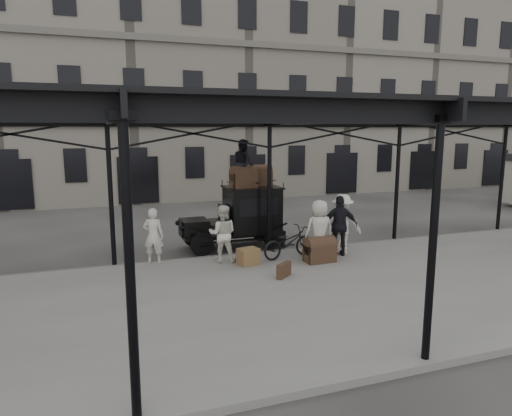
{
  "coord_description": "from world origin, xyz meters",
  "views": [
    {
      "loc": [
        -5.35,
        -11.94,
        4.17
      ],
      "look_at": [
        -0.61,
        1.6,
        1.7
      ],
      "focal_mm": 32.0,
      "sensor_mm": 36.0,
      "label": 1
    }
  ],
  "objects": [
    {
      "name": "porter_left",
      "position": [
        -3.84,
        1.8,
        1.0
      ],
      "size": [
        0.73,
        0.61,
        1.7
      ],
      "primitive_type": "imported",
      "rotation": [
        0.0,
        0.0,
        2.75
      ],
      "color": "beige",
      "rests_on": "platform"
    },
    {
      "name": "porter_midleft",
      "position": [
        -1.82,
        1.23,
        1.03
      ],
      "size": [
        1.03,
        0.91,
        1.77
      ],
      "primitive_type": "imported",
      "rotation": [
        0.0,
        0.0,
        2.81
      ],
      "color": "silver",
      "rests_on": "platform"
    },
    {
      "name": "wicker_hamper",
      "position": [
        -1.18,
        0.67,
        0.4
      ],
      "size": [
        0.69,
        0.58,
        0.5
      ],
      "primitive_type": "cube",
      "rotation": [
        0.0,
        0.0,
        0.24
      ],
      "color": "olive",
      "rests_on": "platform"
    },
    {
      "name": "suitcase_upright",
      "position": [
        2.43,
        1.74,
        0.38
      ],
      "size": [
        0.27,
        0.62,
        0.45
      ],
      "primitive_type": "cube",
      "rotation": [
        0.0,
        0.0,
        -0.2
      ],
      "color": "#3F2D1D",
      "rests_on": "platform"
    },
    {
      "name": "canopy",
      "position": [
        0.0,
        -1.72,
        4.6
      ],
      "size": [
        22.5,
        9.0,
        4.74
      ],
      "color": "black",
      "rests_on": "ground"
    },
    {
      "name": "steamer_trunk_roof_far",
      "position": [
        0.17,
        3.46,
        2.49
      ],
      "size": [
        0.9,
        0.6,
        0.63
      ],
      "primitive_type": null,
      "rotation": [
        0.0,
        0.0,
        -0.1
      ],
      "color": "#3F2D1D",
      "rests_on": "taxi"
    },
    {
      "name": "porter_official",
      "position": [
        1.92,
        0.68,
        1.13
      ],
      "size": [
        1.24,
        0.82,
        1.95
      ],
      "primitive_type": "imported",
      "rotation": [
        0.0,
        0.0,
        2.81
      ],
      "color": "black",
      "rests_on": "platform"
    },
    {
      "name": "building_frontage",
      "position": [
        0.0,
        18.0,
        7.0
      ],
      "size": [
        64.0,
        8.0,
        14.0
      ],
      "primitive_type": "cube",
      "color": "slate",
      "rests_on": "ground"
    },
    {
      "name": "porter_right",
      "position": [
        2.15,
        0.93,
        1.13
      ],
      "size": [
        1.43,
        1.11,
        1.96
      ],
      "primitive_type": "imported",
      "rotation": [
        0.0,
        0.0,
        2.8
      ],
      "color": "silver",
      "rests_on": "platform"
    },
    {
      "name": "platform",
      "position": [
        0.0,
        -2.0,
        0.07
      ],
      "size": [
        28.0,
        8.0,
        0.15
      ],
      "primitive_type": "cube",
      "color": "slate",
      "rests_on": "ground"
    },
    {
      "name": "bicycle",
      "position": [
        0.27,
        0.99,
        0.65
      ],
      "size": [
        2.0,
        1.12,
        0.99
      ],
      "primitive_type": "imported",
      "rotation": [
        0.0,
        0.0,
        1.83
      ],
      "color": "black",
      "rests_on": "platform"
    },
    {
      "name": "taxi",
      "position": [
        -0.5,
        3.25,
        1.2
      ],
      "size": [
        3.65,
        1.55,
        2.18
      ],
      "color": "black",
      "rests_on": "ground"
    },
    {
      "name": "porter_roof",
      "position": [
        -0.53,
        3.16,
        3.02
      ],
      "size": [
        0.79,
        0.93,
        1.67
      ],
      "primitive_type": "imported",
      "rotation": [
        0.0,
        0.0,
        1.78
      ],
      "color": "black",
      "rests_on": "taxi"
    },
    {
      "name": "porter_centre",
      "position": [
        1.05,
        0.41,
        1.1
      ],
      "size": [
        0.94,
        0.63,
        1.9
      ],
      "primitive_type": "imported",
      "rotation": [
        0.0,
        0.0,
        3.12
      ],
      "color": "#BCB8AC",
      "rests_on": "platform"
    },
    {
      "name": "suitcase_flat",
      "position": [
        -0.63,
        -0.78,
        0.35
      ],
      "size": [
        0.56,
        0.49,
        0.4
      ],
      "primitive_type": "cube",
      "rotation": [
        0.0,
        0.0,
        0.67
      ],
      "color": "#3F2D1D",
      "rests_on": "platform"
    },
    {
      "name": "steamer_trunk_roof_near",
      "position": [
        -0.58,
        3.01,
        2.5
      ],
      "size": [
        0.96,
        0.7,
        0.63
      ],
      "primitive_type": null,
      "rotation": [
        0.0,
        0.0,
        0.21
      ],
      "color": "#3F2D1D",
      "rests_on": "taxi"
    },
    {
      "name": "steamer_trunk_platform",
      "position": [
        0.99,
        0.23,
        0.48
      ],
      "size": [
        0.94,
        0.6,
        0.67
      ],
      "primitive_type": null,
      "rotation": [
        0.0,
        0.0,
        0.05
      ],
      "color": "#3F2D1D",
      "rests_on": "platform"
    },
    {
      "name": "ground",
      "position": [
        0.0,
        0.0,
        0.0
      ],
      "size": [
        120.0,
        120.0,
        0.0
      ],
      "primitive_type": "plane",
      "color": "#383533",
      "rests_on": "ground"
    }
  ]
}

